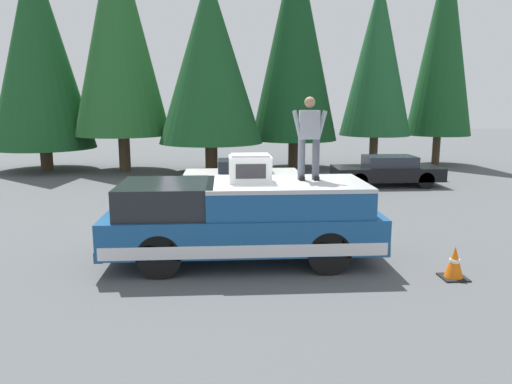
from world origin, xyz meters
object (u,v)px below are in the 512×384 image
Objects in this scene: pickup_truck at (243,220)px; person_on_truck_bed at (309,136)px; parked_car_black at (387,171)px; traffic_cone at (454,263)px; parked_car_white at (242,176)px; compressor_unit at (250,168)px.

person_on_truck_bed is (0.23, -1.36, 1.68)m from pickup_truck.
parked_car_black is 6.61× the size of traffic_cone.
parked_car_white is (7.78, -0.27, -0.29)m from pickup_truck.
parked_car_white is at bearing 21.69° from traffic_cone.
compressor_unit is 10.46m from parked_car_black.
parked_car_white is (7.76, -0.13, -1.35)m from compressor_unit.
parked_car_black is at bearing -28.45° from person_on_truck_bed.
person_on_truck_bed is 0.41× the size of parked_car_white.
person_on_truck_bed is 7.88m from parked_car_white.
pickup_truck is at bearing 178.00° from parked_car_white.
parked_car_white is 6.61× the size of traffic_cone.
parked_car_black is 5.71m from parked_car_white.
traffic_cone is at bearing 168.33° from parked_car_black.
parked_car_white is at bearing 98.65° from parked_car_black.
traffic_cone is (-9.05, -3.60, -0.29)m from parked_car_white.
traffic_cone is at bearing -120.88° from person_on_truck_bed.
parked_car_black is at bearing -11.67° from traffic_cone.
pickup_truck is 7.79m from parked_car_white.
parked_car_white is (7.55, 1.09, -1.97)m from person_on_truck_bed.
pickup_truck reaches higher than parked_car_black.
parked_car_black is 1.00× the size of parked_car_white.
pickup_truck is at bearing 99.61° from person_on_truck_bed.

